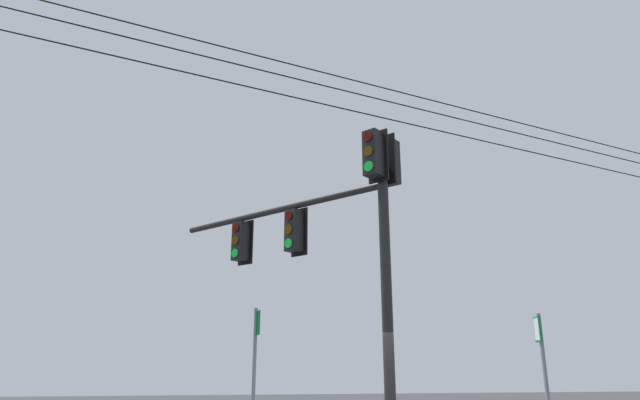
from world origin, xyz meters
name	(u,v)px	position (x,y,z in m)	size (l,w,h in m)	color
signal_mast_assembly	(331,232)	(-0.61, 1.91, 4.52)	(4.36, 4.80, 6.32)	black
route_sign_primary	(545,382)	(2.74, 0.28, 1.68)	(0.12, 0.29, 2.81)	slate
route_sign_secondary	(255,374)	(-2.05, 1.81, 1.80)	(0.11, 0.31, 2.97)	slate
overhead_wire_span	(440,116)	(1.66, 1.36, 7.00)	(31.29, 9.05, 1.22)	black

